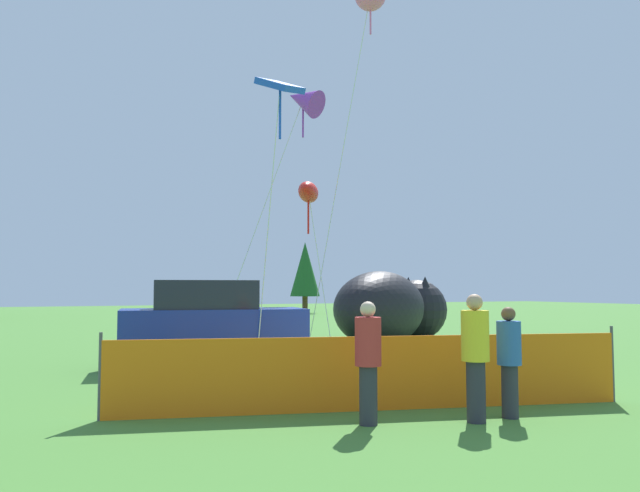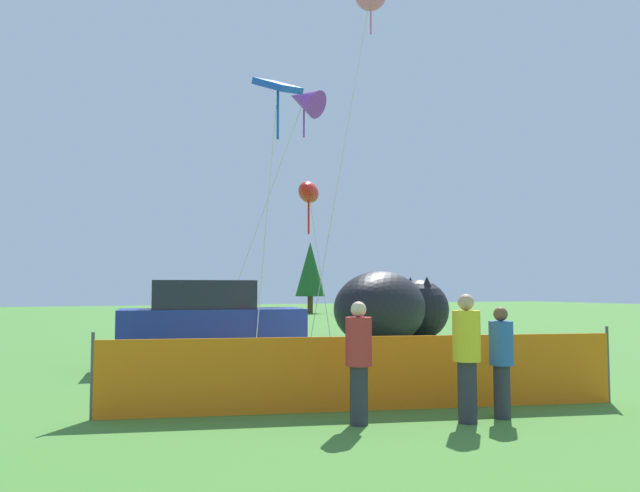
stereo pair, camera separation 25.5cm
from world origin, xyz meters
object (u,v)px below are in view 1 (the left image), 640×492
Objects in this scene: spectator_in_yellow_shirt at (475,352)px; kite_red_lizard at (308,193)px; parked_car at (212,325)px; kite_blue_box at (280,91)px; spectator_in_white_shirt at (368,357)px; spectator_in_green_shirt at (509,357)px; folding_chair at (474,357)px; inflatable_cat at (391,311)px; kite_purple_delta at (303,101)px.

kite_red_lizard reaches higher than spectator_in_yellow_shirt.
kite_blue_box is at bearing -30.96° from parked_car.
parked_car reaches higher than spectator_in_white_shirt.
kite_red_lizard is (3.76, 2.75, 3.84)m from parked_car.
parked_car is 7.08m from spectator_in_white_shirt.
spectator_in_green_shirt is 0.95× the size of spectator_in_white_shirt.
spectator_in_green_shirt is at bearing -62.18° from parked_car.
kite_red_lizard is (-0.59, 7.16, 4.38)m from folding_chair.
inflatable_cat is 3.37× the size of spectator_in_yellow_shirt.
kite_purple_delta is (3.86, 11.43, 7.37)m from spectator_in_white_shirt.
inflatable_cat is at bearing 57.41° from spectator_in_white_shirt.
folding_chair is 11.75m from kite_purple_delta.
kite_purple_delta is (2.93, 5.47, 1.66)m from kite_blue_box.
kite_blue_box is at bearing 100.63° from spectator_in_green_shirt.
spectator_in_green_shirt is 0.18× the size of kite_purple_delta.
spectator_in_green_shirt is 0.23× the size of kite_blue_box.
parked_car is at bearing -143.75° from kite_red_lizard.
folding_chair is at bearing -85.29° from kite_red_lizard.
kite_blue_box reaches higher than spectator_in_yellow_shirt.
inflatable_cat is (2.85, 7.99, 0.65)m from folding_chair.
spectator_in_yellow_shirt is (-0.65, -0.04, 0.11)m from spectator_in_green_shirt.
inflatable_cat reaches higher than parked_car.
parked_car is at bearing 139.69° from kite_blue_box.
kite_blue_box is 4.91m from kite_red_lizard.
kite_blue_box is (1.31, -1.11, 5.62)m from parked_car.
inflatable_cat is at bearing 38.58° from kite_blue_box.
spectator_in_white_shirt is 14.14m from kite_purple_delta.
kite_purple_delta is (-2.95, 0.78, 7.17)m from inflatable_cat.
spectator_in_green_shirt is (-1.83, -3.13, 0.40)m from folding_chair.
parked_car is 0.74× the size of inflatable_cat.
parked_car is 6.04m from kite_red_lizard.
kite_red_lizard is 3.83m from kite_purple_delta.
spectator_in_white_shirt is 0.19× the size of kite_purple_delta.
folding_chair is at bearing 33.93° from spectator_in_white_shirt.
spectator_in_yellow_shirt is 1.57m from spectator_in_white_shirt.
kite_blue_box reaches higher than inflatable_cat.
spectator_in_white_shirt is at bearing 167.57° from spectator_in_green_shirt.
kite_purple_delta is at bearing 71.60° from folding_chair.
kite_purple_delta is (0.49, 1.61, 3.44)m from kite_red_lizard.
inflatable_cat is 0.87× the size of kite_blue_box.
folding_chair is 8.51m from inflatable_cat.
spectator_in_white_shirt is at bearing -108.93° from kite_red_lizard.
spectator_in_yellow_shirt reaches higher than spectator_in_green_shirt.
spectator_in_yellow_shirt is 14.20m from kite_purple_delta.
spectator_in_yellow_shirt is at bearing -85.09° from kite_blue_box.
spectator_in_white_shirt is at bearing -155.41° from inflatable_cat.
spectator_in_green_shirt is 0.89× the size of spectator_in_yellow_shirt.
kite_blue_box is at bearing 81.17° from spectator_in_white_shirt.
kite_blue_box is (-0.55, 6.47, 5.66)m from spectator_in_yellow_shirt.
spectator_in_white_shirt is at bearing -77.52° from parked_car.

